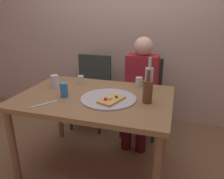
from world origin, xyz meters
TOP-DOWN VIEW (x-y plane):
  - ground_plane at (0.00, 0.00)m, footprint 8.00×8.00m
  - back_wall at (0.00, 1.26)m, footprint 6.00×0.10m
  - dining_table at (0.00, 0.00)m, footprint 1.31×0.89m
  - pizza_tray at (0.14, -0.04)m, footprint 0.46×0.46m
  - pizza_slice_last at (0.18, -0.10)m, footprint 0.19×0.25m
  - wine_bottle at (0.45, -0.02)m, footprint 0.08×0.08m
  - beer_bottle at (0.43, 0.24)m, footprint 0.07×0.07m
  - tumbler_near at (-0.43, 0.09)m, footprint 0.07×0.07m
  - tumbler_far at (-0.24, 0.25)m, footprint 0.06×0.06m
  - wine_glass at (0.32, 0.35)m, footprint 0.07×0.07m
  - soda_can at (-0.23, -0.10)m, footprint 0.07×0.07m
  - table_knife at (-0.31, -0.29)m, footprint 0.14×0.20m
  - chair_left at (-0.37, 0.84)m, footprint 0.44×0.44m
  - chair_right at (0.28, 0.84)m, footprint 0.44×0.44m
  - guest_in_sweater at (0.28, 0.69)m, footprint 0.36×0.56m

SIDE VIEW (x-z plane):
  - ground_plane at x=0.00m, z-range 0.00..0.00m
  - chair_left at x=-0.37m, z-range 0.06..0.96m
  - chair_right at x=0.28m, z-range 0.06..0.96m
  - guest_in_sweater at x=0.28m, z-range 0.06..1.23m
  - dining_table at x=0.00m, z-range 0.29..1.03m
  - table_knife at x=-0.31m, z-range 0.75..0.75m
  - pizza_tray at x=0.14m, z-range 0.75..0.76m
  - pizza_slice_last at x=0.18m, z-range 0.75..0.79m
  - tumbler_far at x=-0.24m, z-range 0.75..0.83m
  - wine_glass at x=0.32m, z-range 0.75..0.84m
  - tumbler_near at x=-0.43m, z-range 0.75..0.87m
  - soda_can at x=-0.23m, z-range 0.75..0.87m
  - wine_bottle at x=0.45m, z-range 0.71..0.98m
  - beer_bottle at x=0.43m, z-range 0.71..1.02m
  - back_wall at x=0.00m, z-range 0.00..2.60m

